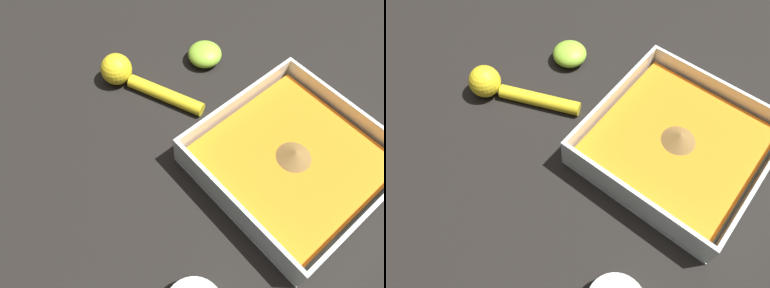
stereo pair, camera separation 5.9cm
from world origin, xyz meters
The scene contains 4 objects.
ground_plane centered at (0.00, 0.00, 0.00)m, with size 4.00×4.00×0.00m, color black.
square_dish centered at (0.01, 0.03, 0.02)m, with size 0.26×0.26×0.06m.
lemon_squeezer centered at (-0.29, -0.06, 0.02)m, with size 0.19×0.10×0.06m.
lemon_half centered at (-0.25, 0.08, 0.02)m, with size 0.06×0.06×0.04m.
Camera 1 is at (0.13, -0.27, 0.53)m, focal length 35.00 mm.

